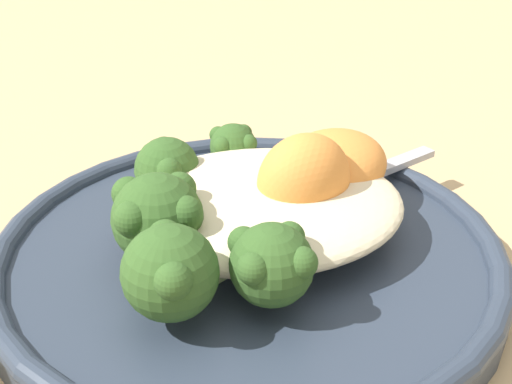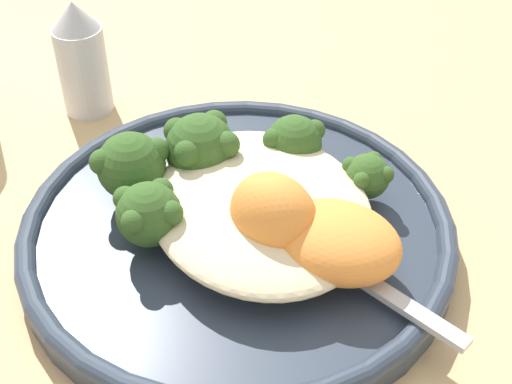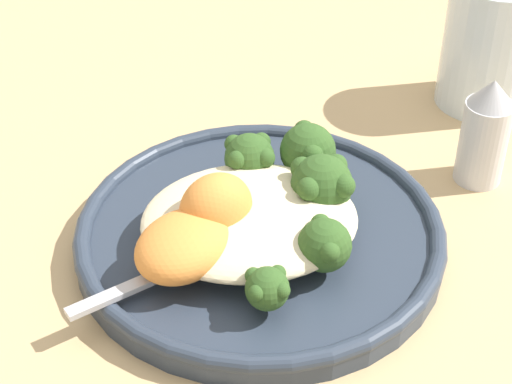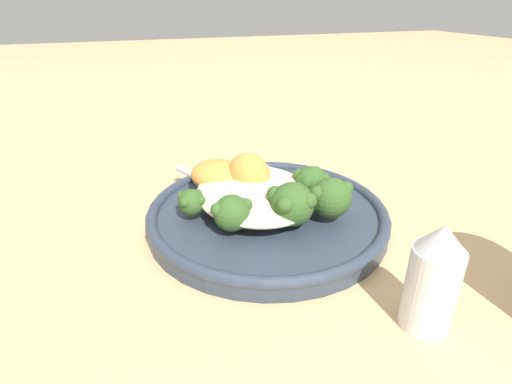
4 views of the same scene
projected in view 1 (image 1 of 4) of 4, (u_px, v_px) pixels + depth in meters
ground_plane at (290, 280)px, 0.35m from camera, size 4.00×4.00×0.00m
plate at (248, 257)px, 0.35m from camera, size 0.25×0.25×0.02m
quinoa_mound at (260, 205)px, 0.35m from camera, size 0.14×0.12×0.02m
broccoli_stalk_0 at (250, 168)px, 0.39m from camera, size 0.04×0.11×0.03m
broccoli_stalk_1 at (186, 178)px, 0.37m from camera, size 0.09×0.08×0.03m
broccoli_stalk_2 at (175, 217)px, 0.32m from camera, size 0.10×0.04×0.04m
broccoli_stalk_3 at (191, 264)px, 0.29m from camera, size 0.11×0.10×0.04m
broccoli_stalk_4 at (276, 253)px, 0.31m from camera, size 0.06×0.09×0.04m
sweet_potato_chunk_0 at (333, 166)px, 0.38m from camera, size 0.09×0.09×0.03m
sweet_potato_chunk_1 at (304, 180)px, 0.35m from camera, size 0.06×0.06×0.05m
spoon at (331, 187)px, 0.38m from camera, size 0.11×0.06×0.01m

